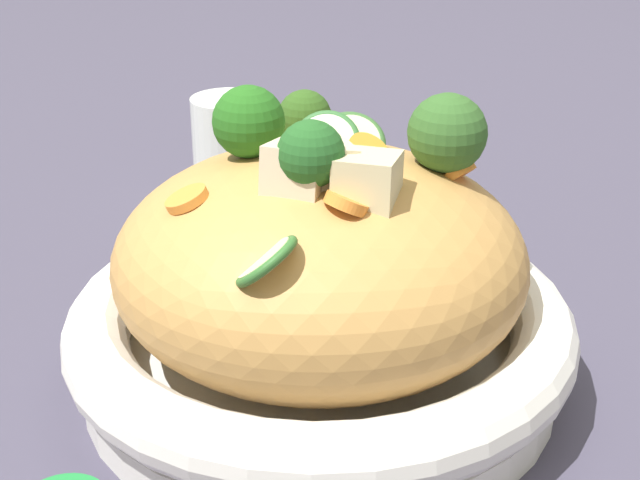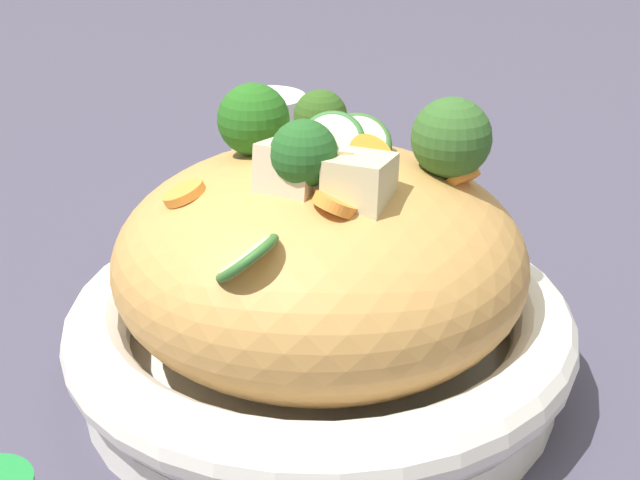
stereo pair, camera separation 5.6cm
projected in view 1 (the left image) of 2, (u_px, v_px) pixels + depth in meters
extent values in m
plane|color=#3F3B4D|center=(320.00, 380.00, 0.60)|extent=(3.00, 3.00, 0.00)
cylinder|color=white|center=(320.00, 365.00, 0.59)|extent=(0.29, 0.29, 0.02)
torus|color=white|center=(320.00, 323.00, 0.58)|extent=(0.31, 0.31, 0.04)
ellipsoid|color=#BA8746|center=(320.00, 259.00, 0.56)|extent=(0.24, 0.24, 0.13)
torus|color=#B6883D|center=(317.00, 189.00, 0.54)|extent=(0.09, 0.09, 0.02)
torus|color=#BA814E|center=(321.00, 165.00, 0.57)|extent=(0.09, 0.09, 0.03)
cone|color=#98C07B|center=(311.00, 189.00, 0.51)|extent=(0.02, 0.02, 0.01)
sphere|color=#225622|center=(311.00, 154.00, 0.50)|extent=(0.04, 0.04, 0.04)
cone|color=#A1BD76|center=(305.00, 145.00, 0.63)|extent=(0.02, 0.02, 0.02)
sphere|color=#2D521A|center=(305.00, 117.00, 0.62)|extent=(0.04, 0.04, 0.04)
cone|color=#A3BC7C|center=(250.00, 157.00, 0.56)|extent=(0.02, 0.02, 0.01)
sphere|color=#235F1B|center=(249.00, 122.00, 0.55)|extent=(0.05, 0.05, 0.04)
cone|color=#9CC379|center=(445.00, 174.00, 0.56)|extent=(0.03, 0.03, 0.02)
sphere|color=#315A26|center=(447.00, 133.00, 0.55)|extent=(0.06, 0.06, 0.05)
cylinder|color=orange|center=(346.00, 204.00, 0.49)|extent=(0.03, 0.03, 0.02)
cylinder|color=orange|center=(457.00, 174.00, 0.55)|extent=(0.03, 0.03, 0.02)
cylinder|color=orange|center=(186.00, 198.00, 0.52)|extent=(0.03, 0.03, 0.01)
cylinder|color=orange|center=(366.00, 152.00, 0.55)|extent=(0.03, 0.03, 0.02)
cylinder|color=beige|center=(267.00, 261.00, 0.46)|extent=(0.04, 0.04, 0.02)
torus|color=#30642A|center=(267.00, 261.00, 0.46)|extent=(0.05, 0.05, 0.03)
cylinder|color=beige|center=(326.00, 143.00, 0.56)|extent=(0.04, 0.04, 0.03)
torus|color=#306531|center=(326.00, 143.00, 0.56)|extent=(0.05, 0.05, 0.03)
cylinder|color=beige|center=(352.00, 142.00, 0.56)|extent=(0.04, 0.04, 0.03)
torus|color=#376430|center=(352.00, 142.00, 0.56)|extent=(0.05, 0.04, 0.03)
cube|color=beige|center=(298.00, 170.00, 0.51)|extent=(0.05, 0.05, 0.03)
cube|color=beige|center=(324.00, 165.00, 0.51)|extent=(0.03, 0.03, 0.03)
cube|color=beige|center=(367.00, 181.00, 0.50)|extent=(0.05, 0.05, 0.03)
cylinder|color=silver|center=(230.00, 148.00, 0.85)|extent=(0.07, 0.07, 0.09)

